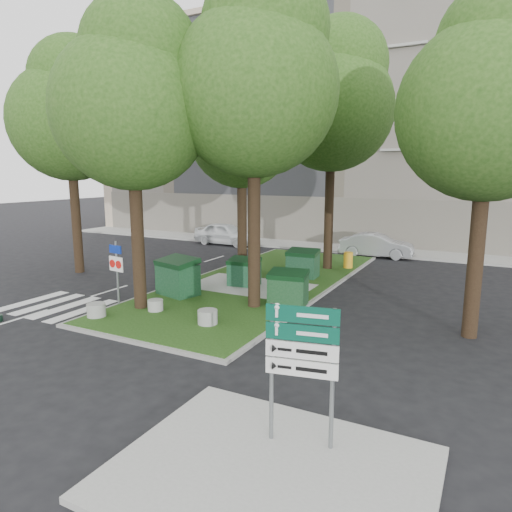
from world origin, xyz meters
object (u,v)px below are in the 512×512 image
Objects in this scene: tree_median_near_right at (257,75)px; dumpster_d at (288,288)px; tree_median_far at (335,97)px; tree_street_right at (494,92)px; dumpster_c at (303,263)px; bollard_left at (96,310)px; litter_bin at (348,260)px; bollard_mid at (155,305)px; directional_sign at (302,354)px; car_white at (226,234)px; tree_median_mid at (244,124)px; dumpster_a at (178,277)px; tree_street_left at (71,111)px; bollard_right at (208,317)px; dumpster_b at (244,272)px; tree_median_near_left at (134,95)px; traffic_sign_pole at (117,265)px; car_silver at (376,245)px.

tree_median_near_right is 7.34m from dumpster_d.
tree_median_far is 1.18× the size of tree_street_right.
bollard_left is (-3.92, -8.61, -0.40)m from dumpster_c.
tree_median_far is 7.86m from litter_bin.
tree_median_far is 10.24m from dumpster_d.
bollard_mid is at bearing 47.21° from bollard_left.
car_white is (-13.25, 19.30, -1.04)m from directional_sign.
tree_median_mid is at bearing 158.20° from tree_street_right.
directional_sign is at bearing -76.79° from litter_bin.
car_white is (-5.23, 12.22, -0.08)m from dumpster_a.
tree_median_near_right is 1.15× the size of tree_median_mid.
tree_street_left is 13.02m from bollard_right.
directional_sign is (6.42, -9.55, 1.10)m from dumpster_b.
tree_median_near_left reaches higher than bollard_right.
dumpster_b is 0.95× the size of dumpster_c.
tree_median_near_left is at bearing 14.11° from traffic_sign_pole.
tree_median_near_left is at bearing -157.22° from car_white.
dumpster_a is 2.23m from bollard_mid.
bollard_mid is 0.67× the size of litter_bin.
car_white is (-6.83, 9.76, 0.06)m from dumpster_b.
tree_median_near_right is 7.91m from dumpster_b.
tree_median_far reaches higher than dumpster_d.
tree_median_mid is 9.95m from bollard_right.
tree_median_mid is at bearing 123.69° from tree_median_near_right.
bollard_left is at bearing -114.02° from tree_median_near_left.
dumpster_b is at bearing 72.34° from dumpster_a.
bollard_mid is at bearing -108.94° from dumpster_b.
dumpster_d is 6.21m from traffic_sign_pole.
bollard_mid is (0.63, -0.12, -7.01)m from tree_median_near_left.
tree_street_left is at bearing 158.37° from bollard_right.
tree_median_mid is 10.77m from tree_street_right.
tree_median_mid is 9.40m from bollard_mid.
tree_street_right is 11.58m from litter_bin.
tree_street_left is (-7.50, -3.00, 0.67)m from tree_median_mid.
litter_bin is at bearing 65.76° from tree_median_near_left.
tree_street_left is 18.31m from directional_sign.
tree_median_near_left is 16.78× the size of bollard_right.
tree_median_mid is 0.84× the size of tree_median_far.
dumpster_b is 0.57× the size of traffic_sign_pole.
tree_street_right is 6.71× the size of dumpster_d.
tree_median_far is at bearing 61.28° from dumpster_b.
dumpster_b is (-1.87, 2.42, -7.29)m from tree_median_near_right.
car_white reaches higher than bollard_right.
tree_median_near_left is 19.94× the size of bollard_mid.
directional_sign reaches higher than litter_bin.
tree_median_near_right is 4.71× the size of traffic_sign_pole.
car_silver is at bearing 70.53° from bollard_left.
dumpster_b is at bearing 68.78° from bollard_left.
dumpster_d is 8.66m from directional_sign.
tree_median_far is at bearing 29.28° from tree_street_left.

